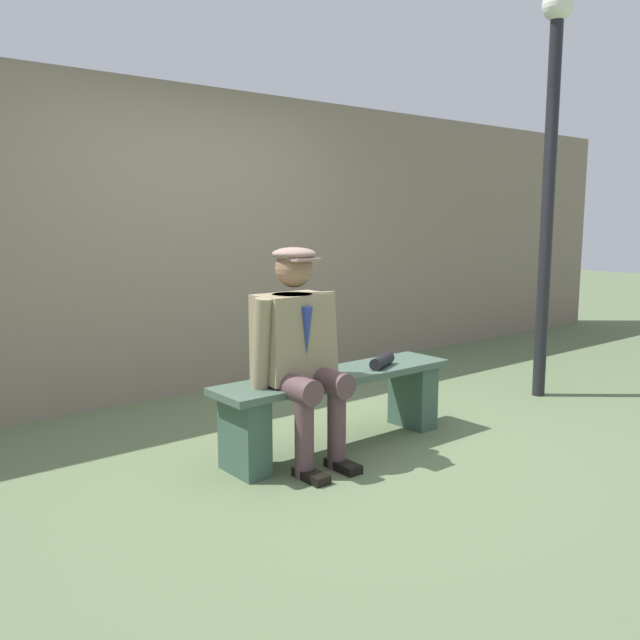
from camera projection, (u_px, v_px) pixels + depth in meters
The scene contains 6 objects.
ground_plane at pixel (337, 447), 4.29m from camera, with size 30.00×30.00×0.00m, color #5B6C49.
bench at pixel (337, 399), 4.24m from camera, with size 1.69×0.39×0.49m.
seated_man at pixel (299, 345), 3.92m from camera, with size 0.60×0.58×1.29m.
rolled_magazine at pixel (382, 361), 4.37m from camera, with size 0.08×0.08×0.27m, color black.
stadium_wall at pixel (189, 242), 5.57m from camera, with size 12.00×0.24×2.51m, color gray.
lamp_post at pixel (550, 150), 5.24m from camera, with size 0.24×0.24×3.18m.
Camera 1 is at (2.68, 3.13, 1.46)m, focal length 37.50 mm.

